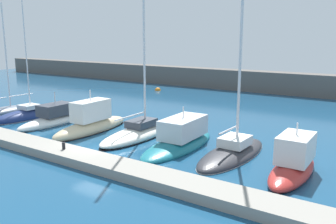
# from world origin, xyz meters

# --- Properties ---
(ground_plane) EXTENTS (120.00, 120.00, 0.00)m
(ground_plane) POSITION_xyz_m (0.00, 0.00, 0.00)
(ground_plane) COLOR navy
(dock_pier) EXTENTS (37.49, 1.93, 0.54)m
(dock_pier) POSITION_xyz_m (0.00, -2.01, 0.27)
(dock_pier) COLOR gray
(dock_pier) RESTS_ON ground_plane
(breakwater_seawall) EXTENTS (108.00, 2.54, 2.78)m
(breakwater_seawall) POSITION_xyz_m (0.00, 31.25, 1.39)
(breakwater_seawall) COLOR #5B5651
(breakwater_seawall) RESTS_ON ground_plane
(sailboat_slate_nearest) EXTENTS (2.29, 6.34, 10.71)m
(sailboat_slate_nearest) POSITION_xyz_m (-15.97, 3.44, 0.24)
(sailboat_slate_nearest) COLOR slate
(sailboat_slate_nearest) RESTS_ON ground_plane
(sailboat_navy_second) EXTENTS (2.27, 6.95, 10.87)m
(sailboat_navy_second) POSITION_xyz_m (-12.07, 3.60, 0.28)
(sailboat_navy_second) COLOR navy
(sailboat_navy_second) RESTS_ON ground_plane
(motorboat_white_third) EXTENTS (2.08, 7.17, 3.00)m
(motorboat_white_third) POSITION_xyz_m (-8.26, 3.47, 0.52)
(motorboat_white_third) COLOR white
(motorboat_white_third) RESTS_ON ground_plane
(motorboat_sand_fourth) EXTENTS (2.24, 7.82, 3.65)m
(motorboat_sand_fourth) POSITION_xyz_m (-3.81, 3.47, 0.68)
(motorboat_sand_fourth) COLOR beige
(motorboat_sand_fourth) RESTS_ON ground_plane
(sailboat_ivory_fifth) EXTENTS (2.74, 8.37, 15.79)m
(sailboat_ivory_fifth) POSITION_xyz_m (0.28, 4.37, 0.39)
(sailboat_ivory_fifth) COLOR silver
(sailboat_ivory_fifth) RESTS_ON ground_plane
(motorboat_teal_sixth) EXTENTS (3.02, 8.18, 3.09)m
(motorboat_teal_sixth) POSITION_xyz_m (4.10, 4.04, 0.49)
(motorboat_teal_sixth) COLOR #19707F
(motorboat_teal_sixth) RESTS_ON ground_plane
(sailboat_charcoal_seventh) EXTENTS (2.75, 7.84, 16.79)m
(sailboat_charcoal_seventh) POSITION_xyz_m (7.92, 4.14, 0.33)
(sailboat_charcoal_seventh) COLOR #2D2D33
(sailboat_charcoal_seventh) RESTS_ON ground_plane
(motorboat_red_eighth) EXTENTS (2.01, 6.15, 3.10)m
(motorboat_red_eighth) POSITION_xyz_m (11.94, 3.12, 0.72)
(motorboat_red_eighth) COLOR #B72D28
(motorboat_red_eighth) RESTS_ON ground_plane
(mooring_buoy_orange) EXTENTS (0.82, 0.82, 0.82)m
(mooring_buoy_orange) POSITION_xyz_m (-12.33, 24.32, 0.00)
(mooring_buoy_orange) COLOR orange
(mooring_buoy_orange) RESTS_ON ground_plane
(dock_bollard) EXTENTS (0.20, 0.20, 0.44)m
(dock_bollard) POSITION_xyz_m (-0.60, -2.01, 0.76)
(dock_bollard) COLOR black
(dock_bollard) RESTS_ON dock_pier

